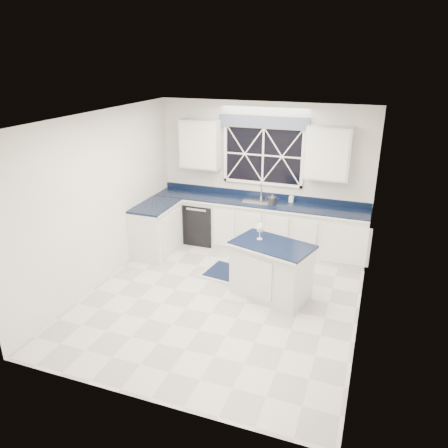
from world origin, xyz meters
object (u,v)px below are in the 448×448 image
at_px(dishwasher, 203,221).
at_px(kettle, 272,199).
at_px(wine_glass, 260,229).
at_px(island, 271,270).
at_px(soap_bottle, 291,198).
at_px(faucet, 261,190).

bearing_deg(dishwasher, kettle, -1.06).
height_order(dishwasher, wine_glass, wine_glass).
xyz_separation_m(dishwasher, kettle, (1.37, -0.03, 0.61)).
xyz_separation_m(dishwasher, island, (1.78, -1.60, 0.02)).
bearing_deg(island, dishwasher, 154.78).
bearing_deg(soap_bottle, kettle, -146.17).
xyz_separation_m(faucet, island, (0.68, -1.79, -0.66)).
bearing_deg(island, wine_glass, 171.77).
bearing_deg(faucet, soap_bottle, -1.28).
bearing_deg(island, kettle, 121.20).
height_order(faucet, kettle, faucet).
distance_m(dishwasher, island, 2.39).
xyz_separation_m(faucet, kettle, (0.27, -0.22, -0.08)).
relative_size(dishwasher, island, 0.62).
distance_m(faucet, island, 2.03).
bearing_deg(wine_glass, kettle, 96.89).
distance_m(island, soap_bottle, 1.88).
bearing_deg(island, faucet, 127.44).
distance_m(island, kettle, 1.73).
bearing_deg(dishwasher, soap_bottle, 6.16).
relative_size(faucet, wine_glass, 1.23).
relative_size(dishwasher, kettle, 3.30).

